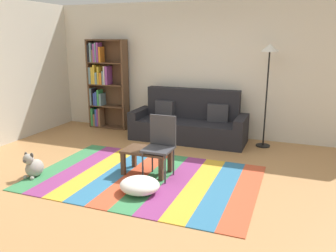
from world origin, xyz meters
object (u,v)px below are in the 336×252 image
Objects in this scene: tv_remote at (154,149)px; folding_chair at (161,141)px; couch at (189,123)px; pouf at (140,185)px; coffee_table at (147,154)px; standing_lamp at (269,62)px; dog at (33,167)px; bookshelf at (103,84)px.

tv_remote is 0.19m from folding_chair.
pouf is at bearing -86.86° from couch.
coffee_table is at bearing -91.38° from couch.
couch is 15.07× the size of tv_remote.
standing_lamp is 12.56× the size of tv_remote.
standing_lamp is (1.30, 2.66, 1.46)m from pouf.
dog is at bearing -137.69° from standing_lamp.
folding_chair is at bearing -1.81° from coffee_table.
tv_remote reaches higher than coffee_table.
couch is at bearing 99.74° from tv_remote.
standing_lamp is at bearing 3.23° from couch.
pouf is 0.74m from tv_remote.
standing_lamp is at bearing 42.31° from dog.
couch is 1.90m from tv_remote.
folding_chair reaches higher than tv_remote.
dog is (0.56, -2.92, -0.82)m from bookshelf.
standing_lamp reaches higher than tv_remote.
coffee_table is (-0.05, -1.93, -0.03)m from couch.
pouf is (0.19, -0.65, -0.19)m from coffee_table.
dog is (-1.50, -0.71, -0.15)m from coffee_table.
couch is 4.26× the size of pouf.
pouf is 0.59× the size of folding_chair.
dog is (-1.69, -0.06, 0.05)m from pouf.
dog is 1.90m from folding_chair.
pouf is 0.77m from folding_chair.
pouf is (2.24, -2.86, -0.87)m from bookshelf.
standing_lamp reaches higher than coffee_table.
pouf is 3.30m from standing_lamp.
couch reaches higher than pouf.
bookshelf is at bearing 172.35° from couch.
coffee_table is at bearing 106.21° from pouf.
standing_lamp is at bearing 53.53° from coffee_table.
pouf is at bearing -51.90° from bookshelf.
pouf is 1.69m from dog.
standing_lamp is 2.60m from folding_chair.
coffee_table is 0.32m from folding_chair.
couch is 1.16× the size of bookshelf.
pouf is at bearing 2.01° from dog.
tv_remote is (2.16, -2.18, -0.59)m from bookshelf.
pouf is 3.54× the size of tv_remote.
couch is at bearing 131.51° from folding_chair.
tv_remote is at bearing 24.78° from dog.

